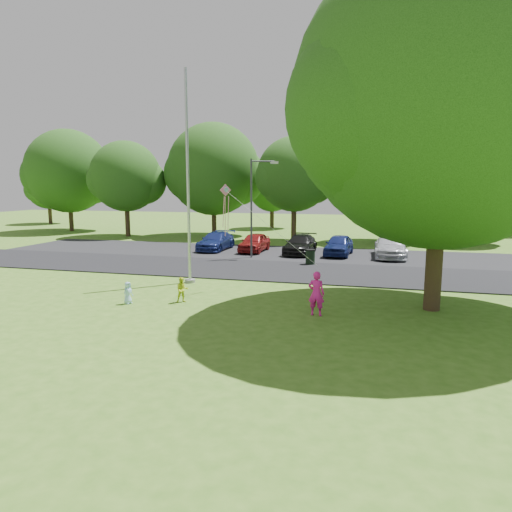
% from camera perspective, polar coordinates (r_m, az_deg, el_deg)
% --- Properties ---
extents(ground, '(120.00, 120.00, 0.00)m').
position_cam_1_polar(ground, '(16.77, -3.82, -7.43)').
color(ground, '#3E6C1C').
rests_on(ground, ground).
extents(park_road, '(60.00, 6.00, 0.06)m').
position_cam_1_polar(park_road, '(25.22, 2.70, -1.84)').
color(park_road, black).
rests_on(park_road, ground).
extents(parking_strip, '(42.00, 7.00, 0.06)m').
position_cam_1_polar(parking_strip, '(31.52, 5.18, 0.28)').
color(parking_strip, black).
rests_on(parking_strip, ground).
extents(flagpole, '(0.50, 0.50, 10.00)m').
position_cam_1_polar(flagpole, '(22.03, -8.47, 7.36)').
color(flagpole, '#B7BABF').
rests_on(flagpole, ground).
extents(street_lamp, '(1.70, 0.84, 6.36)m').
position_cam_1_polar(street_lamp, '(29.34, -0.10, 7.12)').
color(street_lamp, '#3F3F44').
rests_on(street_lamp, ground).
extents(trash_can, '(0.59, 0.59, 0.94)m').
position_cam_1_polar(trash_can, '(27.26, 6.80, -0.14)').
color(trash_can, black).
rests_on(trash_can, ground).
extents(big_tree, '(11.44, 10.89, 13.25)m').
position_cam_1_polar(big_tree, '(18.28, 22.20, 16.98)').
color(big_tree, '#332316').
rests_on(big_tree, ground).
extents(tree_row, '(64.35, 11.94, 10.88)m').
position_cam_1_polar(tree_row, '(39.65, 9.75, 10.16)').
color(tree_row, '#332316').
rests_on(tree_row, ground).
extents(horizon_trees, '(77.46, 7.20, 7.02)m').
position_cam_1_polar(horizon_trees, '(49.14, 13.63, 8.12)').
color(horizon_trees, '#332316').
rests_on(horizon_trees, ground).
extents(parked_cars, '(14.12, 4.90, 1.42)m').
position_cam_1_polar(parked_cars, '(31.39, 6.18, 1.51)').
color(parked_cars, navy).
rests_on(parked_cars, ground).
extents(woman, '(0.62, 0.42, 1.63)m').
position_cam_1_polar(woman, '(16.70, 7.55, -4.66)').
color(woman, '#F7209E').
rests_on(woman, ground).
extents(child_yellow, '(0.63, 0.59, 1.03)m').
position_cam_1_polar(child_yellow, '(18.68, -9.21, -4.20)').
color(child_yellow, '#CFE023').
rests_on(child_yellow, ground).
extents(child_blue, '(0.39, 0.50, 0.89)m').
position_cam_1_polar(child_blue, '(18.96, -15.71, -4.45)').
color(child_blue, '#A5D6FD').
rests_on(child_blue, ground).
extents(kite, '(4.65, 3.24, 2.89)m').
position_cam_1_polar(kite, '(20.06, -3.55, 6.74)').
color(kite, pink).
rests_on(kite, ground).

